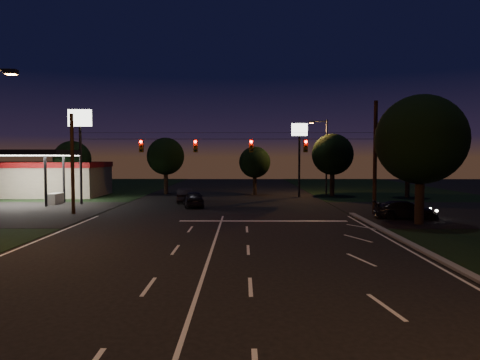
{
  "coord_description": "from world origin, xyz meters",
  "views": [
    {
      "loc": [
        1.52,
        -18.85,
        4.58
      ],
      "look_at": [
        1.35,
        10.45,
        3.0
      ],
      "focal_mm": 32.0,
      "sensor_mm": 36.0,
      "label": 1
    }
  ],
  "objects_px": {
    "tree_right_near": "(420,141)",
    "car_oncoming_b": "(185,196)",
    "car_oncoming_a": "(193,199)",
    "car_cross": "(406,210)",
    "utility_pole_right": "(374,215)"
  },
  "relations": [
    {
      "from": "utility_pole_right",
      "to": "car_oncoming_b",
      "type": "relative_size",
      "value": 2.14
    },
    {
      "from": "utility_pole_right",
      "to": "car_oncoming_a",
      "type": "xyz_separation_m",
      "value": [
        -15.0,
        5.28,
        0.73
      ]
    },
    {
      "from": "car_oncoming_b",
      "to": "car_cross",
      "type": "relative_size",
      "value": 0.92
    },
    {
      "from": "tree_right_near",
      "to": "car_oncoming_b",
      "type": "distance_m",
      "value": 23.16
    },
    {
      "from": "tree_right_near",
      "to": "car_oncoming_b",
      "type": "relative_size",
      "value": 2.08
    },
    {
      "from": "car_oncoming_b",
      "to": "car_oncoming_a",
      "type": "bearing_deg",
      "value": 102.73
    },
    {
      "from": "utility_pole_right",
      "to": "car_oncoming_a",
      "type": "relative_size",
      "value": 2.1
    },
    {
      "from": "utility_pole_right",
      "to": "car_cross",
      "type": "height_order",
      "value": "utility_pole_right"
    },
    {
      "from": "car_cross",
      "to": "tree_right_near",
      "type": "bearing_deg",
      "value": -177.7
    },
    {
      "from": "utility_pole_right",
      "to": "tree_right_near",
      "type": "distance_m",
      "value": 7.61
    },
    {
      "from": "car_oncoming_a",
      "to": "car_cross",
      "type": "distance_m",
      "value": 18.27
    },
    {
      "from": "tree_right_near",
      "to": "car_cross",
      "type": "relative_size",
      "value": 1.9
    },
    {
      "from": "utility_pole_right",
      "to": "car_oncoming_a",
      "type": "height_order",
      "value": "utility_pole_right"
    },
    {
      "from": "utility_pole_right",
      "to": "car_oncoming_b",
      "type": "height_order",
      "value": "utility_pole_right"
    },
    {
      "from": "car_oncoming_a",
      "to": "car_oncoming_b",
      "type": "xyz_separation_m",
      "value": [
        -1.32,
        3.78,
        -0.04
      ]
    }
  ]
}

